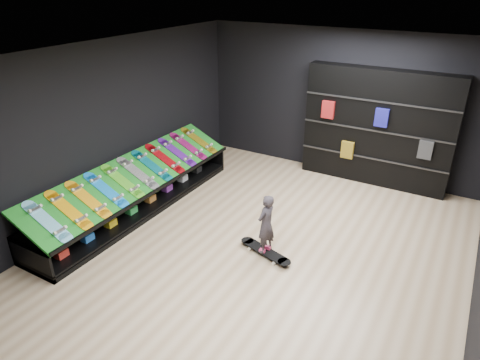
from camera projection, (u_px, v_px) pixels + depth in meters
The scene contains 21 objects.
floor at pixel (261, 248), 6.81m from camera, with size 6.00×7.00×0.01m, color tan.
ceiling at pixel (266, 55), 5.51m from camera, with size 6.00×7.00×0.01m, color white.
wall_back at pixel (340, 104), 8.89m from camera, with size 6.00×0.02×3.00m, color black.
wall_front at pixel (64, 312), 3.43m from camera, with size 6.00×0.02×3.00m, color black.
wall_left at pixel (111, 128), 7.51m from camera, with size 0.02×7.00×3.00m, color black.
display_rack at pixel (138, 197), 7.85m from camera, with size 0.90×4.50×0.50m, color black, non-canonical shape.
turf_ramp at pixel (137, 174), 7.63m from camera, with size 1.00×4.50×0.04m, color #106B15.
back_shelving at pixel (377, 128), 8.51m from camera, with size 2.92×0.34×2.33m, color black.
floor_skateboard at pixel (265, 252), 6.62m from camera, with size 0.98×0.22×0.09m, color black, non-canonical shape.
child at pixel (266, 235), 6.48m from camera, with size 0.22×0.15×0.57m, color black.
display_board_0 at pixel (47, 222), 6.13m from camera, with size 0.98×0.22×0.09m, color #0CB2E5, non-canonical shape.
display_board_1 at pixel (69, 210), 6.42m from camera, with size 0.98×0.22×0.09m, color yellow, non-canonical shape.
display_board_2 at pixel (88, 200), 6.72m from camera, with size 0.98×0.22×0.09m, color orange, non-canonical shape.
display_board_3 at pixel (106, 190), 7.02m from camera, with size 0.98×0.22×0.09m, color blue, non-canonical shape.
display_board_4 at pixel (123, 181), 7.31m from camera, with size 0.98×0.22×0.09m, color green, non-canonical shape.
display_board_5 at pixel (138, 173), 7.61m from camera, with size 0.98×0.22×0.09m, color black, non-canonical shape.
display_board_6 at pixel (152, 166), 7.91m from camera, with size 0.98×0.22×0.09m, color #0C8C99, non-canonical shape.
display_board_7 at pixel (165, 159), 8.20m from camera, with size 0.98×0.22×0.09m, color red, non-canonical shape.
display_board_8 at pixel (177, 152), 8.50m from camera, with size 0.98×0.22×0.09m, color purple, non-canonical shape.
display_board_9 at pixel (188, 146), 8.79m from camera, with size 0.98×0.22×0.09m, color #E5198C, non-canonical shape.
display_board_10 at pixel (199, 141), 9.09m from camera, with size 0.98×0.22×0.09m, color yellow, non-canonical shape.
Camera 1 is at (2.53, -5.07, 3.95)m, focal length 32.00 mm.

